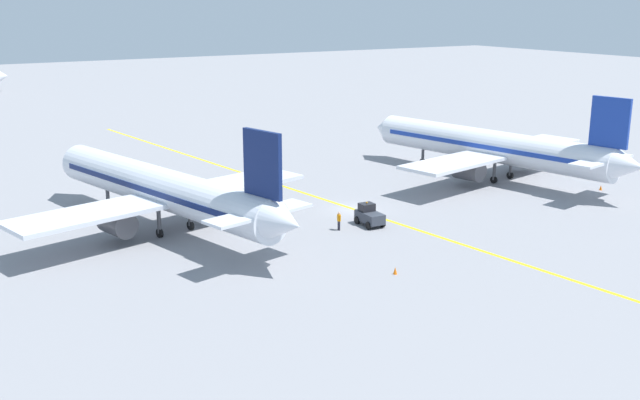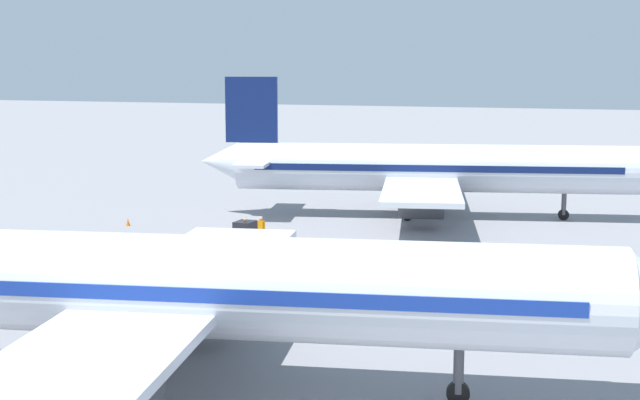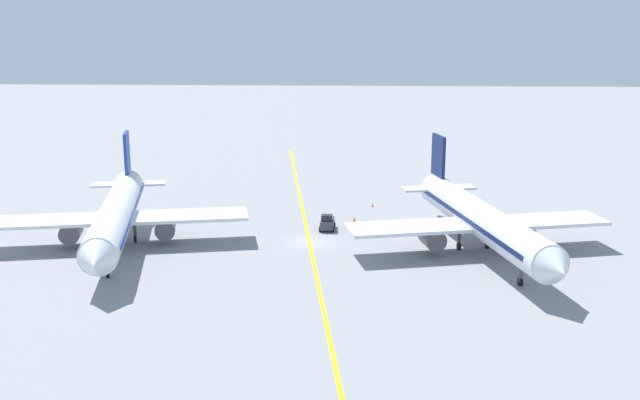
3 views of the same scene
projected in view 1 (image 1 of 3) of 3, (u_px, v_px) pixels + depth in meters
name	position (u px, v px, depth m)	size (l,w,h in m)	color
ground_plane	(355.00, 210.00, 73.05)	(400.00, 400.00, 0.00)	gray
apron_yellow_centreline	(355.00, 210.00, 73.05)	(0.40, 120.00, 0.01)	yellow
airplane_at_gate	(163.00, 190.00, 65.69)	(28.44, 35.19, 10.60)	silver
airplane_adjacent_stand	(492.00, 147.00, 84.78)	(28.48, 35.34, 10.60)	silver
baggage_tug_dark	(369.00, 216.00, 67.81)	(1.86, 3.06, 2.11)	#333842
ground_crew_worker	(339.00, 220.00, 66.33)	(0.27, 0.57, 1.68)	#23232D
traffic_cone_near_nose	(601.00, 188.00, 80.50)	(0.32, 0.32, 0.55)	orange
traffic_cone_mid_apron	(395.00, 271.00, 55.80)	(0.32, 0.32, 0.55)	orange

